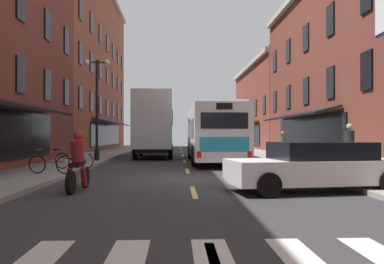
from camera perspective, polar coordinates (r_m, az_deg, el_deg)
name	(u,v)px	position (r m, az deg, el deg)	size (l,w,h in m)	color
ground_plane	(190,180)	(14.89, -0.33, -6.57)	(34.80, 80.00, 0.10)	#333335
lane_centre_dashes	(190,179)	(14.63, -0.30, -6.47)	(0.14, 73.90, 0.01)	#DBCC4C
sidewalk_left	(22,177)	(15.83, -22.32, -5.74)	(3.00, 80.00, 0.14)	gray
sidewalk_right	(353,176)	(16.17, 21.16, -5.63)	(3.00, 80.00, 0.14)	gray
transit_bus	(213,133)	(23.55, 2.89, -0.13)	(2.66, 11.30, 3.14)	silver
box_truck	(154,126)	(27.82, -5.22, 0.89)	(2.54, 7.85, 4.23)	black
sedan_near	(316,166)	(11.92, 16.65, -4.52)	(4.92, 2.50, 1.36)	silver
sedan_mid	(158,144)	(36.47, -4.70, -1.65)	(1.92, 4.21, 1.41)	maroon
motorcycle_rider	(78,165)	(11.95, -15.34, -4.45)	(0.62, 2.07, 1.66)	black
bicycle_near	(74,160)	(17.95, -15.87, -3.72)	(1.69, 0.53, 0.91)	black
bicycle_mid	(51,164)	(15.97, -18.77, -4.14)	(1.70, 0.48, 0.91)	black
pedestrian_mid	(350,147)	(16.92, 20.80, -1.91)	(0.36, 0.36, 1.84)	#66387F
pedestrian_far	(283,146)	(22.26, 12.35, -1.90)	(0.36, 0.36, 1.59)	#33663F
street_lamp_twin	(97,105)	(23.43, -12.93, 3.69)	(1.42, 0.32, 5.55)	black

